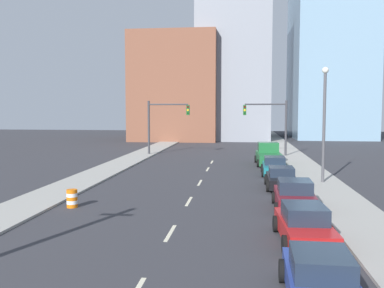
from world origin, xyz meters
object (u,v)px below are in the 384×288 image
Objects in this scene: traffic_signal_left at (161,120)px; traffic_signal_right at (273,120)px; sedan_teal at (275,166)px; pickup_truck_green at (269,156)px; sedan_black at (281,178)px; traffic_barrel at (72,198)px; street_lamp at (324,116)px; sedan_blue at (321,280)px; sedan_red at (304,225)px; sedan_maroon at (295,196)px.

traffic_signal_right is (12.38, 0.00, 0.00)m from traffic_signal_left.
sedan_teal is 6.14m from pickup_truck_green.
pickup_truck_green is at bearing 92.22° from sedan_teal.
traffic_signal_left is at bearing 121.73° from sedan_black.
traffic_barrel is 17.36m from street_lamp.
traffic_signal_left reaches higher than sedan_black.
sedan_red is (0.31, 5.28, 0.03)m from sedan_blue.
sedan_black is at bearing -88.56° from sedan_teal.
sedan_maroon is (0.29, 5.53, 0.02)m from sedan_red.
traffic_signal_right reaches higher than traffic_barrel.
sedan_maroon is (11.52, 0.91, 0.21)m from traffic_barrel.
traffic_signal_right is 1.38× the size of sedan_teal.
sedan_red is (11.49, -30.54, -3.30)m from traffic_signal_left.
traffic_barrel is at bearing -115.05° from traffic_signal_right.
sedan_red is at bearing -69.38° from traffic_signal_left.
sedan_teal is 0.80× the size of pickup_truck_green.
traffic_signal_left is 1.38× the size of sedan_teal.
traffic_signal_right is at bearing 64.95° from traffic_barrel.
traffic_signal_left is 12.38m from traffic_signal_right.
sedan_teal reaches higher than sedan_blue.
sedan_teal is at bearing 127.78° from street_lamp.
traffic_barrel is 0.17× the size of pickup_truck_green.
traffic_signal_right is at bearing 0.00° from traffic_signal_left.
traffic_barrel is at bearing -89.42° from traffic_signal_left.
sedan_blue is at bearing -92.05° from sedan_maroon.
street_lamp is 1.75× the size of sedan_red.
sedan_teal is (11.62, -13.21, -3.32)m from traffic_signal_left.
sedan_red is at bearing -91.87° from sedan_maroon.
traffic_signal_right reaches higher than sedan_maroon.
sedan_blue is 22.61m from sedan_teal.
sedan_teal is at bearing -48.68° from traffic_signal_left.
traffic_signal_left is at bearing 116.35° from sedan_maroon.
pickup_truck_green is (-0.85, -7.08, -3.15)m from traffic_signal_right.
traffic_signal_right reaches higher than sedan_blue.
sedan_blue is at bearing -91.17° from sedan_black.
sedan_maroon is 11.79m from sedan_teal.
street_lamp is 14.38m from sedan_red.
sedan_teal is (-0.16, 11.79, -0.04)m from sedan_maroon.
sedan_red is 17.33m from sedan_teal.
traffic_barrel is 14.74m from sedan_blue.
street_lamp is 1.88× the size of sedan_blue.
traffic_barrel is 0.22× the size of sedan_teal.
sedan_maroon is at bearing -109.64° from street_lamp.
street_lamp is at bearing 34.27° from sedan_black.
traffic_signal_left reaches higher than pickup_truck_green.
street_lamp reaches higher than traffic_barrel.
sedan_blue is 0.94× the size of sedan_red.
traffic_barrel is (0.26, -25.91, -3.50)m from traffic_signal_left.
traffic_signal_right is 19.38m from sedan_black.
pickup_truck_green is (-0.25, 17.93, 0.13)m from sedan_maroon.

